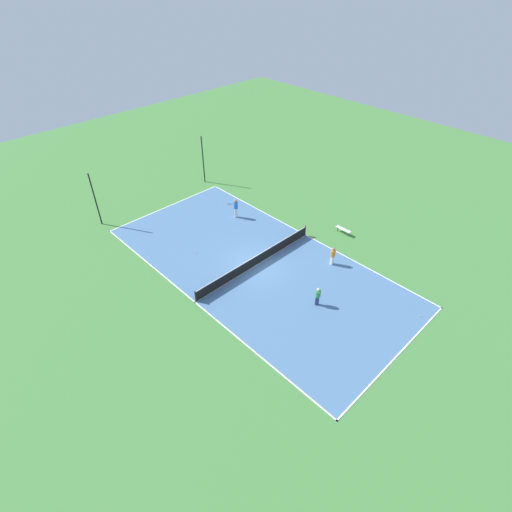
{
  "coord_description": "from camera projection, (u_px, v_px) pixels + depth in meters",
  "views": [
    {
      "loc": [
        -16.65,
        -17.23,
        19.5
      ],
      "look_at": [
        0.0,
        0.0,
        0.9
      ],
      "focal_mm": 28.0,
      "sensor_mm": 36.0,
      "label": 1
    }
  ],
  "objects": [
    {
      "name": "fence_post_back_left",
      "position": [
        95.0,
        200.0,
        34.0
      ],
      "size": [
        0.12,
        0.12,
        4.89
      ],
      "color": "black",
      "rests_on": "ground_plane"
    },
    {
      "name": "fence_post_back_right",
      "position": [
        203.0,
        160.0,
        40.37
      ],
      "size": [
        0.12,
        0.12,
        4.89
      ],
      "color": "black",
      "rests_on": "ground_plane"
    },
    {
      "name": "ground_plane",
      "position": [
        256.0,
        265.0,
        30.89
      ],
      "size": [
        80.0,
        80.0,
        0.0
      ],
      "primitive_type": "plane",
      "color": "#47843D"
    },
    {
      "name": "tennis_ball_left_sideline",
      "position": [
        196.0,
        253.0,
        32.03
      ],
      "size": [
        0.07,
        0.07,
        0.07
      ],
      "primitive_type": "sphere",
      "color": "#CCE033",
      "rests_on": "court_surface"
    },
    {
      "name": "court_surface",
      "position": [
        256.0,
        265.0,
        30.88
      ],
      "size": [
        11.88,
        24.4,
        0.02
      ],
      "color": "#4C729E",
      "rests_on": "ground_plane"
    },
    {
      "name": "tennis_net",
      "position": [
        256.0,
        260.0,
        30.58
      ],
      "size": [
        11.68,
        0.1,
        0.95
      ],
      "color": "black",
      "rests_on": "court_surface"
    },
    {
      "name": "bench",
      "position": [
        343.0,
        230.0,
        34.08
      ],
      "size": [
        0.36,
        1.42,
        0.45
      ],
      "rotation": [
        0.0,
        0.0,
        1.57
      ],
      "color": "silver",
      "rests_on": "ground_plane"
    },
    {
      "name": "tennis_ball_midcourt",
      "position": [
        157.0,
        217.0,
        36.27
      ],
      "size": [
        0.07,
        0.07,
        0.07
      ],
      "primitive_type": "sphere",
      "color": "#CCE033",
      "rests_on": "court_surface"
    },
    {
      "name": "player_far_green",
      "position": [
        318.0,
        296.0,
        26.96
      ],
      "size": [
        0.5,
        0.5,
        1.49
      ],
      "rotation": [
        0.0,
        0.0,
        5.29
      ],
      "color": "navy",
      "rests_on": "court_surface"
    },
    {
      "name": "player_near_blue",
      "position": [
        236.0,
        207.0,
        35.71
      ],
      "size": [
        0.95,
        0.82,
        1.81
      ],
      "rotation": [
        0.0,
        0.0,
        2.51
      ],
      "color": "white",
      "rests_on": "court_surface"
    },
    {
      "name": "player_center_orange",
      "position": [
        333.0,
        255.0,
        30.43
      ],
      "size": [
        0.38,
        0.38,
        1.57
      ],
      "rotation": [
        0.0,
        0.0,
        3.08
      ],
      "color": "white",
      "rests_on": "court_surface"
    },
    {
      "name": "tennis_ball_near_net",
      "position": [
        421.0,
        316.0,
        26.56
      ],
      "size": [
        0.07,
        0.07,
        0.07
      ],
      "primitive_type": "sphere",
      "color": "#CCE033",
      "rests_on": "court_surface"
    }
  ]
}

